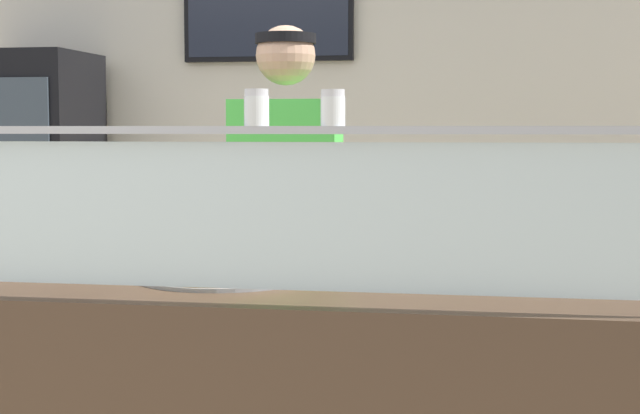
# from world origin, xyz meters

# --- Properties ---
(shop_rear_unit) EXTENTS (6.63, 0.13, 2.70)m
(shop_rear_unit) POSITION_xyz_m (1.11, 2.73, 1.36)
(shop_rear_unit) COLOR silver
(shop_rear_unit) RESTS_ON ground
(sneeze_guard) EXTENTS (2.05, 0.06, 0.46)m
(sneeze_guard) POSITION_xyz_m (1.11, 0.06, 1.24)
(sneeze_guard) COLOR #B2B5BC
(sneeze_guard) RESTS_ON serving_counter
(pizza_tray) EXTENTS (0.52, 0.52, 0.04)m
(pizza_tray) POSITION_xyz_m (0.91, 0.45, 0.97)
(pizza_tray) COLOR #9EA0A8
(pizza_tray) RESTS_ON serving_counter
(pizza_server) EXTENTS (0.09, 0.28, 0.01)m
(pizza_server) POSITION_xyz_m (0.91, 0.43, 0.99)
(pizza_server) COLOR #ADAFB7
(pizza_server) RESTS_ON pizza_tray
(parmesan_shaker) EXTENTS (0.06, 0.06, 0.09)m
(parmesan_shaker) POSITION_xyz_m (1.11, 0.06, 1.45)
(parmesan_shaker) COLOR white
(parmesan_shaker) RESTS_ON sneeze_guard
(pepper_flake_shaker) EXTENTS (0.06, 0.06, 0.09)m
(pepper_flake_shaker) POSITION_xyz_m (1.30, 0.06, 1.45)
(pepper_flake_shaker) COLOR white
(pepper_flake_shaker) RESTS_ON sneeze_guard
(worker_figure) EXTENTS (0.41, 0.50, 1.76)m
(worker_figure) POSITION_xyz_m (0.99, 1.00, 1.01)
(worker_figure) COLOR #23232D
(worker_figure) RESTS_ON ground
(drink_fridge) EXTENTS (0.66, 0.60, 1.79)m
(drink_fridge) POSITION_xyz_m (-0.66, 2.28, 0.89)
(drink_fridge) COLOR black
(drink_fridge) RESTS_ON ground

